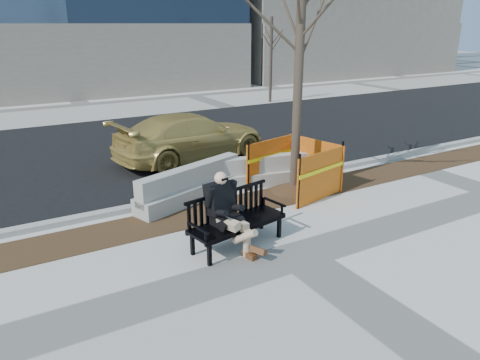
% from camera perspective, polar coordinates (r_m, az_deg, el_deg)
% --- Properties ---
extents(ground, '(120.00, 120.00, 0.00)m').
position_cam_1_polar(ground, '(8.38, 7.34, -9.46)').
color(ground, beige).
rests_on(ground, ground).
extents(mulch_strip, '(40.00, 1.20, 0.02)m').
position_cam_1_polar(mulch_strip, '(10.34, -1.34, -3.48)').
color(mulch_strip, '#47301C').
rests_on(mulch_strip, ground).
extents(asphalt_street, '(60.00, 10.40, 0.01)m').
position_cam_1_polar(asphalt_street, '(15.79, -12.22, 4.16)').
color(asphalt_street, black).
rests_on(asphalt_street, ground).
extents(curb, '(60.00, 0.25, 0.12)m').
position_cam_1_polar(curb, '(11.11, -3.69, -1.57)').
color(curb, '#9E9B93').
rests_on(curb, ground).
extents(bench, '(2.07, 1.06, 1.05)m').
position_cam_1_polar(bench, '(8.65, -0.32, -8.30)').
color(bench, black).
rests_on(bench, ground).
extents(seated_man, '(0.83, 1.17, 1.50)m').
position_cam_1_polar(seated_man, '(8.55, -1.88, -8.69)').
color(seated_man, black).
rests_on(seated_man, ground).
extents(tree_fence, '(3.13, 3.13, 6.52)m').
position_cam_1_polar(tree_fence, '(11.42, 6.83, -1.39)').
color(tree_fence, orange).
rests_on(tree_fence, ground).
extents(sedan, '(5.14, 2.72, 1.42)m').
position_cam_1_polar(sedan, '(14.16, -6.07, 2.73)').
color(sedan, tan).
rests_on(sedan, ground).
extents(jersey_barrier_left, '(3.05, 1.56, 0.87)m').
position_cam_1_polar(jersey_barrier_left, '(10.82, -6.18, -2.58)').
color(jersey_barrier_left, '#9D9B93').
rests_on(jersey_barrier_left, ground).
extents(jersey_barrier_right, '(2.80, 1.11, 0.79)m').
position_cam_1_polar(jersey_barrier_right, '(11.84, 3.33, -0.54)').
color(jersey_barrier_right, '#A8A69D').
rests_on(jersey_barrier_right, ground).
extents(far_tree_right, '(2.28, 2.28, 4.69)m').
position_cam_1_polar(far_tree_right, '(24.66, 3.83, 9.90)').
color(far_tree_right, '#413329').
rests_on(far_tree_right, ground).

